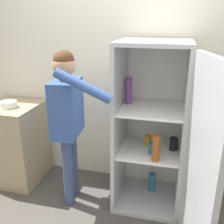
{
  "coord_description": "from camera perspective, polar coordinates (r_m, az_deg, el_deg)",
  "views": [
    {
      "loc": [
        0.46,
        -1.75,
        1.82
      ],
      "look_at": [
        -0.13,
        0.6,
        0.94
      ],
      "focal_mm": 42.0,
      "sensor_mm": 36.0,
      "label": 1
    }
  ],
  "objects": [
    {
      "name": "wall_back",
      "position": [
        2.82,
        4.59,
        8.68
      ],
      "size": [
        7.0,
        0.06,
        2.55
      ],
      "color": "silver",
      "rests_on": "ground_plane"
    },
    {
      "name": "refrigerator",
      "position": [
        2.48,
        10.4,
        -4.43
      ],
      "size": [
        0.85,
        1.28,
        1.64
      ],
      "color": "#B7BABC",
      "rests_on": "ground_plane"
    },
    {
      "name": "person",
      "position": [
        2.5,
        -9.6,
        0.22
      ],
      "size": [
        0.62,
        0.53,
        1.56
      ],
      "color": "#384770",
      "rests_on": "ground_plane"
    },
    {
      "name": "counter",
      "position": [
        3.26,
        -20.29,
        -6.23
      ],
      "size": [
        0.59,
        0.6,
        0.91
      ],
      "color": "tan",
      "rests_on": "ground_plane"
    },
    {
      "name": "bowl",
      "position": [
        3.01,
        -21.58,
        1.55
      ],
      "size": [
        0.17,
        0.17,
        0.07
      ],
      "color": "white",
      "rests_on": "counter"
    }
  ]
}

